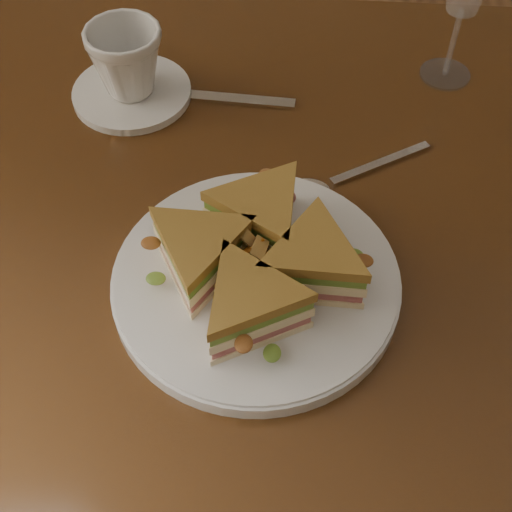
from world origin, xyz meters
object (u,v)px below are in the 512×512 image
Objects in this scene: plate at (256,282)px; spoon at (326,184)px; table at (270,261)px; sandwich_wedges at (256,259)px; coffee_cup at (126,61)px; knife at (203,97)px; saucer at (132,93)px.

plate reaches higher than spoon.
sandwich_wedges is (-0.01, -0.11, 0.14)m from table.
sandwich_wedges is 2.49× the size of coffee_cup.
spoon is at bearing 64.90° from sandwich_wedges.
sandwich_wedges is at bearing -69.44° from knife.
knife is at bearing 106.29° from spoon.
table is 0.18m from sandwich_wedges.
plate is 1.31× the size of knife.
saucer reaches higher than knife.
spoon is (0.06, 0.03, 0.10)m from table.
saucer is at bearing 122.36° from sandwich_wedges.
saucer is at bearing 122.36° from plate.
saucer is at bearing 0.00° from coffee_cup.
spoon and saucer have the same top height.
coffee_cup is at bearing 122.36° from plate.
spoon is (0.07, 0.14, -0.00)m from plate.
coffee_cup reaches higher than plate.
table is at bearing -42.55° from saucer.
sandwich_wedges is 0.33m from coffee_cup.
plate is at bearing 0.00° from sandwich_wedges.
saucer is 0.05m from coffee_cup.
coffee_cup is at bearing 0.00° from saucer.
table is 0.27m from saucer.
knife is 0.10m from coffee_cup.
spoon is (0.07, 0.14, -0.04)m from sandwich_wedges.
spoon is 0.75× the size of knife.
plate is 0.16m from spoon.
sandwich_wedges is 0.33m from saucer.
plate is at bearing -147.15° from spoon.
sandwich_wedges is at bearing -44.50° from coffee_cup.
sandwich_wedges reaches higher than table.
coffee_cup is (-0.09, -0.00, 0.05)m from knife.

